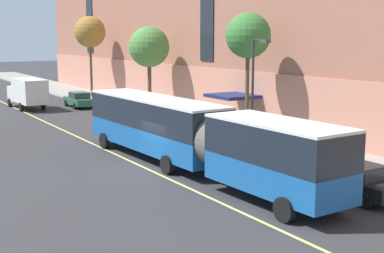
% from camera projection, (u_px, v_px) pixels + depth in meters
% --- Properties ---
extents(ground_plane, '(260.00, 260.00, 0.00)m').
position_uv_depth(ground_plane, '(152.00, 169.00, 28.73)').
color(ground_plane, '#303033').
extents(sidewalk, '(5.87, 160.00, 0.15)m').
position_uv_depth(sidewalk, '(258.00, 141.00, 36.20)').
color(sidewalk, gray).
rests_on(sidewalk, ground).
extents(city_bus, '(3.52, 19.98, 3.58)m').
position_uv_depth(city_bus, '(191.00, 133.00, 27.80)').
color(city_bus, '#19569E').
rests_on(city_bus, ground).
extents(parked_car_darkgray_0, '(2.05, 4.49, 1.56)m').
position_uv_depth(parked_car_darkgray_0, '(269.00, 154.00, 28.91)').
color(parked_car_darkgray_0, '#4C4C51').
rests_on(parked_car_darkgray_0, ground).
extents(parked_car_green_1, '(2.13, 4.50, 1.56)m').
position_uv_depth(parked_car_green_1, '(163.00, 124.00, 38.80)').
color(parked_car_green_1, '#23603D').
rests_on(parked_car_green_1, ground).
extents(parked_car_green_2, '(2.10, 4.81, 1.56)m').
position_uv_depth(parked_car_green_2, '(79.00, 100.00, 53.58)').
color(parked_car_green_2, '#23603D').
rests_on(parked_car_green_2, ground).
extents(parked_car_champagne_3, '(2.04, 4.40, 1.56)m').
position_uv_depth(parked_car_champagne_3, '(121.00, 111.00, 45.25)').
color(parked_car_champagne_3, '#BCAD89').
rests_on(parked_car_champagne_3, ground).
extents(parked_car_black_4, '(1.99, 4.42, 1.56)m').
position_uv_depth(parked_car_black_4, '(356.00, 180.00, 23.58)').
color(parked_car_black_4, black).
rests_on(parked_car_black_4, ground).
extents(box_truck, '(2.50, 6.89, 3.00)m').
position_uv_depth(box_truck, '(28.00, 92.00, 52.12)').
color(box_truck, silver).
rests_on(box_truck, ground).
extents(street_tree_mid_block, '(3.11, 3.11, 8.52)m').
position_uv_depth(street_tree_mid_block, '(248.00, 36.00, 36.21)').
color(street_tree_mid_block, brown).
rests_on(street_tree_mid_block, sidewalk).
extents(street_tree_far_uptown, '(3.73, 3.73, 7.81)m').
position_uv_depth(street_tree_far_uptown, '(149.00, 47.00, 48.79)').
color(street_tree_far_uptown, brown).
rests_on(street_tree_far_uptown, sidewalk).
extents(street_tree_far_downtown, '(3.57, 3.57, 9.19)m').
position_uv_depth(street_tree_far_downtown, '(90.00, 32.00, 60.95)').
color(street_tree_far_downtown, brown).
rests_on(street_tree_far_downtown, sidewalk).
extents(street_lamp, '(0.36, 1.48, 6.78)m').
position_uv_depth(street_lamp, '(255.00, 83.00, 32.13)').
color(street_lamp, '#2D2D30').
rests_on(street_lamp, sidewalk).
extents(lane_centerline, '(0.16, 140.00, 0.01)m').
position_uv_depth(lane_centerline, '(125.00, 159.00, 31.15)').
color(lane_centerline, '#E0D66B').
rests_on(lane_centerline, ground).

